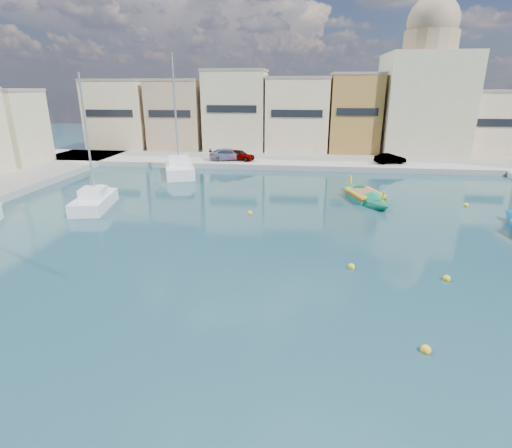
% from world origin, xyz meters
% --- Properties ---
extents(ground, '(160.00, 160.00, 0.00)m').
position_xyz_m(ground, '(0.00, 0.00, 0.00)').
color(ground, '#112E34').
rests_on(ground, ground).
extents(north_quay, '(80.00, 8.00, 0.60)m').
position_xyz_m(north_quay, '(0.00, 32.00, 0.30)').
color(north_quay, gray).
rests_on(north_quay, ground).
extents(north_townhouses, '(83.20, 7.87, 10.19)m').
position_xyz_m(north_townhouses, '(6.68, 39.36, 5.00)').
color(north_townhouses, beige).
rests_on(north_townhouses, ground).
extents(church_block, '(10.00, 10.00, 19.10)m').
position_xyz_m(church_block, '(10.00, 40.00, 8.41)').
color(church_block, '#C1B790').
rests_on(church_block, ground).
extents(parked_cars, '(22.32, 2.83, 1.31)m').
position_xyz_m(parked_cars, '(-9.30, 30.50, 1.22)').
color(parked_cars, '#4C1919').
rests_on(parked_cars, north_quay).
extents(luzzu_green, '(4.39, 8.14, 2.49)m').
position_xyz_m(luzzu_green, '(0.38, 16.96, 0.27)').
color(luzzu_green, '#0A724A').
rests_on(luzzu_green, ground).
extents(yacht_north, '(5.83, 9.86, 12.71)m').
position_xyz_m(yacht_north, '(-18.11, 26.53, 0.50)').
color(yacht_north, white).
rests_on(yacht_north, ground).
extents(yacht_midnorth, '(3.52, 7.62, 10.42)m').
position_xyz_m(yacht_midnorth, '(-20.42, 13.77, 0.41)').
color(yacht_midnorth, white).
rests_on(yacht_midnorth, ground).
extents(mooring_buoys, '(21.61, 19.19, 0.36)m').
position_xyz_m(mooring_buoys, '(2.69, 5.25, 0.08)').
color(mooring_buoys, yellow).
rests_on(mooring_buoys, ground).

